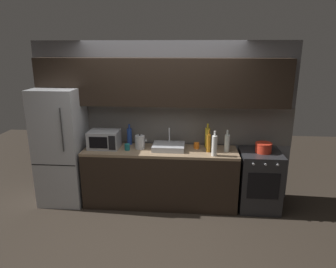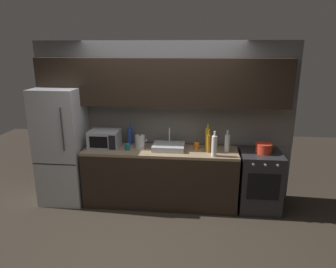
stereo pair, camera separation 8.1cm
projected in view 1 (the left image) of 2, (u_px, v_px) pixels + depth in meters
ground_plane at (153, 236)px, 4.00m from camera, size 10.00×10.00×0.00m
back_wall at (162, 104)px, 4.72m from camera, size 4.08×0.44×2.50m
counter_run at (160, 177)px, 4.73m from camera, size 2.34×0.60×0.90m
refrigerator at (62, 146)px, 4.73m from camera, size 0.68×0.69×1.82m
oven_range at (259, 180)px, 4.61m from camera, size 0.60×0.62×0.90m
microwave at (104, 139)px, 4.66m from camera, size 0.46×0.35×0.27m
sink_basin at (169, 147)px, 4.62m from camera, size 0.48×0.38×0.30m
kettle at (140, 142)px, 4.64m from camera, size 0.18×0.15×0.23m
wine_bottle_blue at (130, 136)px, 4.83m from camera, size 0.08×0.08×0.33m
wine_bottle_yellow at (207, 137)px, 4.68m from camera, size 0.08×0.08×0.38m
wine_bottle_amber at (209, 143)px, 4.48m from camera, size 0.07×0.07×0.34m
wine_bottle_clear at (227, 143)px, 4.50m from camera, size 0.08×0.08×0.33m
wine_bottle_white at (214, 145)px, 4.31m from camera, size 0.08×0.08×0.37m
mug_orange at (196, 146)px, 4.66m from camera, size 0.08×0.08×0.09m
mug_teal at (127, 147)px, 4.58m from camera, size 0.08×0.08×0.10m
cooking_pot at (263, 148)px, 4.47m from camera, size 0.24×0.24×0.15m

